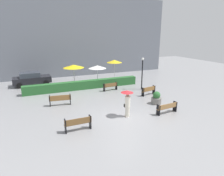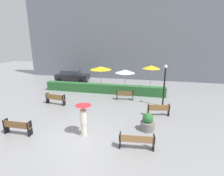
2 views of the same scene
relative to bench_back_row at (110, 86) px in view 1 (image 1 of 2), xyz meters
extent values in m
plane|color=gray|center=(-1.66, -6.77, -0.49)|extent=(60.00, 60.00, 0.00)
cube|color=brown|center=(-0.01, 0.06, -0.05)|extent=(1.61, 0.42, 0.04)
cube|color=brown|center=(0.01, -0.10, 0.15)|extent=(1.59, 0.18, 0.38)
cube|color=black|center=(-0.74, -0.03, -0.07)|extent=(0.09, 0.38, 0.83)
cube|color=black|center=(0.73, 0.10, -0.07)|extent=(0.09, 0.38, 0.83)
cube|color=brown|center=(-5.23, -7.42, -0.03)|extent=(1.72, 0.31, 0.04)
cube|color=brown|center=(-5.22, -7.58, 0.19)|extent=(1.71, 0.07, 0.39)
cube|color=black|center=(-6.02, -7.45, -0.05)|extent=(0.07, 0.38, 0.88)
cube|color=black|center=(-4.43, -7.42, -0.05)|extent=(0.07, 0.38, 0.88)
cube|color=olive|center=(-5.62, -2.43, -0.02)|extent=(1.82, 0.48, 0.04)
cube|color=olive|center=(-5.64, -2.58, 0.21)|extent=(1.80, 0.27, 0.44)
cube|color=black|center=(-6.46, -2.34, -0.03)|extent=(0.10, 0.36, 0.92)
cube|color=black|center=(-4.79, -2.56, -0.03)|extent=(0.10, 0.36, 0.92)
cube|color=#9E7242|center=(1.71, -7.33, -0.06)|extent=(1.83, 0.43, 0.04)
cube|color=#9E7242|center=(1.72, -7.49, 0.14)|extent=(1.81, 0.20, 0.37)
cube|color=black|center=(0.87, -7.43, -0.08)|extent=(0.09, 0.38, 0.82)
cube|color=black|center=(2.55, -7.28, -0.08)|extent=(0.09, 0.38, 0.82)
cube|color=olive|center=(2.91, -2.89, -0.05)|extent=(1.62, 0.53, 0.04)
cube|color=olive|center=(2.94, -3.02, 0.17)|extent=(1.59, 0.35, 0.40)
cube|color=black|center=(2.18, -3.06, -0.06)|extent=(0.12, 0.33, 0.86)
cube|color=black|center=(3.65, -2.77, -0.06)|extent=(0.12, 0.33, 0.86)
cylinder|color=silver|center=(-1.38, -6.75, -0.11)|extent=(0.32, 0.32, 0.76)
cube|color=#B2A599|center=(-1.44, -6.76, -0.45)|extent=(0.36, 0.31, 0.08)
cylinder|color=silver|center=(-1.38, -6.75, 0.68)|extent=(0.38, 0.38, 0.82)
sphere|color=tan|center=(-1.38, -6.75, 1.20)|extent=(0.21, 0.21, 0.21)
cube|color=black|center=(-1.43, -6.53, 0.32)|extent=(0.29, 0.14, 0.22)
cylinder|color=black|center=(-1.39, -6.65, 0.97)|extent=(0.02, 0.02, 0.90)
cone|color=maroon|center=(-1.39, -6.65, 1.42)|extent=(0.91, 0.91, 0.16)
cylinder|color=slate|center=(2.20, -5.28, -0.22)|extent=(0.87, 0.87, 0.54)
sphere|color=#2D6B33|center=(2.20, -5.28, 0.29)|extent=(0.65, 0.65, 0.65)
cylinder|color=black|center=(3.34, -0.89, 1.12)|extent=(0.12, 0.12, 3.21)
sphere|color=white|center=(3.34, -0.89, 2.85)|extent=(0.28, 0.28, 0.28)
cylinder|color=silver|center=(-3.20, 3.21, 0.68)|extent=(0.06, 0.06, 2.34)
cone|color=yellow|center=(-3.20, 3.21, 1.85)|extent=(2.35, 2.35, 0.35)
cylinder|color=silver|center=(-0.45, 2.98, 0.57)|extent=(0.06, 0.06, 2.12)
cone|color=white|center=(-0.45, 2.98, 1.63)|extent=(2.09, 2.09, 0.35)
cylinder|color=silver|center=(2.23, 4.16, 0.76)|extent=(0.06, 0.06, 2.49)
cone|color=yellow|center=(2.23, 4.16, 2.00)|extent=(1.94, 1.94, 0.35)
cube|color=#28602D|center=(-2.49, 1.63, -0.02)|extent=(12.55, 0.70, 0.93)
cube|color=slate|center=(-1.66, 9.23, 4.94)|extent=(28.00, 1.20, 10.85)
cube|color=black|center=(-7.72, 5.53, 0.18)|extent=(4.29, 1.98, 0.70)
cube|color=#333842|center=(-7.92, 5.52, 0.81)|extent=(2.28, 1.73, 0.55)
cylinder|color=black|center=(-6.34, 6.48, -0.17)|extent=(0.65, 0.25, 0.64)
cylinder|color=black|center=(-6.25, 4.74, -0.17)|extent=(0.65, 0.25, 0.64)
cylinder|color=black|center=(-9.20, 6.33, -0.17)|extent=(0.65, 0.25, 0.64)
cylinder|color=black|center=(-9.10, 4.58, -0.17)|extent=(0.65, 0.25, 0.64)
camera|label=1|loc=(-7.49, -18.52, 5.50)|focal=30.96mm
camera|label=2|loc=(2.20, -15.35, 4.95)|focal=28.29mm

